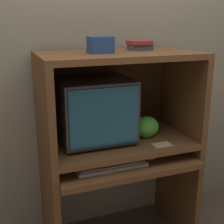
# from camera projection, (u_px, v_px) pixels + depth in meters

# --- Properties ---
(wall_back) EXTENTS (6.00, 0.06, 2.60)m
(wall_back) POSITION_uv_depth(u_px,v_px,m) (101.00, 54.00, 2.20)
(wall_back) COLOR gray
(wall_back) RESTS_ON ground_plane
(desk_base) EXTENTS (0.98, 0.60, 0.67)m
(desk_base) POSITION_uv_depth(u_px,v_px,m) (120.00, 190.00, 2.11)
(desk_base) COLOR brown
(desk_base) RESTS_ON ground_plane
(desk_monitor_shelf) EXTENTS (0.98, 0.55, 0.10)m
(desk_monitor_shelf) POSITION_uv_depth(u_px,v_px,m) (118.00, 143.00, 2.05)
(desk_monitor_shelf) COLOR brown
(desk_monitor_shelf) RESTS_ON desk_base
(hutch_upper) EXTENTS (0.98, 0.55, 0.56)m
(hutch_upper) POSITION_uv_depth(u_px,v_px,m) (117.00, 81.00, 1.97)
(hutch_upper) COLOR brown
(hutch_upper) RESTS_ON desk_monitor_shelf
(crt_monitor) EXTENTS (0.45, 0.42, 0.40)m
(crt_monitor) POSITION_uv_depth(u_px,v_px,m) (94.00, 109.00, 1.97)
(crt_monitor) COLOR #333338
(crt_monitor) RESTS_ON desk_monitor_shelf
(keyboard) EXTENTS (0.44, 0.15, 0.03)m
(keyboard) POSITION_uv_depth(u_px,v_px,m) (111.00, 165.00, 1.88)
(keyboard) COLOR beige
(keyboard) RESTS_ON desk_base
(mouse) EXTENTS (0.07, 0.05, 0.03)m
(mouse) POSITION_uv_depth(u_px,v_px,m) (150.00, 158.00, 1.97)
(mouse) COLOR #B7B7B7
(mouse) RESTS_ON desk_base
(snack_bag) EXTENTS (0.17, 0.13, 0.14)m
(snack_bag) POSITION_uv_depth(u_px,v_px,m) (146.00, 127.00, 2.06)
(snack_bag) COLOR green
(snack_bag) RESTS_ON desk_monitor_shelf
(book_stack) EXTENTS (0.15, 0.11, 0.06)m
(book_stack) POSITION_uv_depth(u_px,v_px,m) (140.00, 45.00, 1.98)
(book_stack) COLOR #4C4C51
(book_stack) RESTS_ON hutch_upper
(paper_card) EXTENTS (0.12, 0.08, 0.00)m
(paper_card) POSITION_uv_depth(u_px,v_px,m) (162.00, 145.00, 1.95)
(paper_card) COLOR #CCB28C
(paper_card) RESTS_ON desk_monitor_shelf
(storage_box) EXTENTS (0.14, 0.12, 0.10)m
(storage_box) POSITION_uv_depth(u_px,v_px,m) (100.00, 45.00, 1.81)
(storage_box) COLOR navy
(storage_box) RESTS_ON hutch_upper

